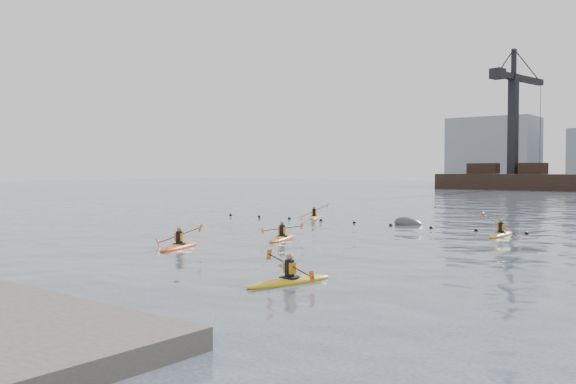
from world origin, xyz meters
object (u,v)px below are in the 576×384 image
object	(u,v)px
kayaker_2	(282,238)
kayaker_3	(501,234)
mooring_buoy	(409,225)
kayaker_5	(314,217)
kayaker_0	(179,246)
kayaker_1	(290,280)

from	to	relation	value
kayaker_2	kayaker_3	size ratio (longest dim) A/B	1.04
kayaker_3	mooring_buoy	xyz separation A→B (m)	(-7.48, 3.34, -0.11)
kayaker_5	mooring_buoy	distance (m)	8.50
kayaker_3	mooring_buoy	distance (m)	8.19
kayaker_0	kayaker_1	size ratio (longest dim) A/B	1.01
kayaker_0	kayaker_1	bearing A→B (deg)	-42.32
kayaker_0	kayaker_3	distance (m)	18.28
kayaker_2	kayaker_5	world-z (taller)	kayaker_5
kayaker_1	kayaker_3	world-z (taller)	kayaker_3
kayaker_1	mooring_buoy	world-z (taller)	kayaker_1
kayaker_1	kayaker_3	xyz separation A→B (m)	(0.52, 19.05, -0.00)
kayaker_1	kayaker_2	size ratio (longest dim) A/B	1.00
kayaker_1	kayaker_2	distance (m)	12.79
kayaker_3	mooring_buoy	size ratio (longest dim) A/B	1.69
kayaker_2	kayaker_5	distance (m)	15.01
kayaker_2	mooring_buoy	bearing A→B (deg)	65.39
kayaker_0	kayaker_5	bearing A→B (deg)	86.10
kayaker_2	kayaker_3	distance (m)	12.66
kayaker_0	kayaker_2	size ratio (longest dim) A/B	1.01
kayaker_0	kayaker_5	xyz separation A→B (m)	(-5.54, 18.95, -0.01)
kayaker_0	kayaker_5	distance (m)	19.74
kayaker_3	mooring_buoy	bearing A→B (deg)	155.67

